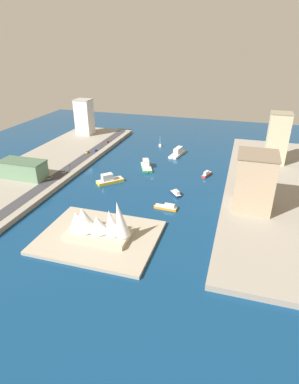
% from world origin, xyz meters
% --- Properties ---
extents(ground_plane, '(440.00, 440.00, 0.00)m').
position_xyz_m(ground_plane, '(0.00, 0.00, 0.00)').
color(ground_plane, navy).
extents(quay_west, '(70.00, 240.00, 3.41)m').
position_xyz_m(quay_west, '(-95.69, 0.00, 1.70)').
color(quay_west, gray).
rests_on(quay_west, ground_plane).
extents(quay_east, '(70.00, 240.00, 3.41)m').
position_xyz_m(quay_east, '(95.69, 0.00, 1.70)').
color(quay_east, gray).
rests_on(quay_east, ground_plane).
extents(peninsula_point, '(66.20, 52.27, 2.00)m').
position_xyz_m(peninsula_point, '(3.21, 96.06, 1.00)').
color(peninsula_point, '#A89E89').
rests_on(peninsula_point, ground_plane).
extents(road_strip, '(9.64, 228.00, 0.15)m').
position_xyz_m(road_strip, '(71.15, 0.00, 3.48)').
color(road_strip, '#38383D').
rests_on(road_strip, quay_east).
extents(ferry_green_doubledeck, '(16.53, 24.09, 7.30)m').
position_xyz_m(ferry_green_doubledeck, '(9.91, -15.84, 2.39)').
color(ferry_green_doubledeck, '#2D8C4C').
rests_on(ferry_green_doubledeck, ground_plane).
extents(sailboat_small_white, '(4.58, 8.11, 10.79)m').
position_xyz_m(sailboat_small_white, '(14.48, -79.71, 1.00)').
color(sailboat_small_white, white).
rests_on(sailboat_small_white, ground_plane).
extents(tugboat_red, '(7.10, 13.92, 4.48)m').
position_xyz_m(tugboat_red, '(-43.82, -13.87, 1.62)').
color(tugboat_red, red).
rests_on(tugboat_red, ground_plane).
extents(ferry_white_commuter, '(12.07, 27.94, 7.10)m').
position_xyz_m(ferry_white_commuter, '(-9.16, -58.13, 2.54)').
color(ferry_white_commuter, silver).
rests_on(ferry_white_commuter, ground_plane).
extents(water_taxi_orange, '(16.62, 5.80, 3.83)m').
position_xyz_m(water_taxi_orange, '(-25.34, 50.77, 1.34)').
color(water_taxi_orange, orange).
rests_on(water_taxi_orange, ground_plane).
extents(ferry_yellow_fast, '(20.51, 20.55, 7.78)m').
position_xyz_m(ferry_yellow_fast, '(28.61, 22.54, 2.61)').
color(ferry_yellow_fast, yellow).
rests_on(ferry_yellow_fast, ground_plane).
extents(patrol_launch_navy, '(9.95, 10.84, 4.07)m').
position_xyz_m(patrol_launch_navy, '(-26.85, 28.67, 1.45)').
color(patrol_launch_navy, '#1E284C').
rests_on(patrol_launch_navy, ground_plane).
extents(office_block_beige, '(17.94, 16.22, 44.29)m').
position_xyz_m(office_block_beige, '(-97.71, -54.52, 25.59)').
color(office_block_beige, '#C6B793').
rests_on(office_block_beige, quay_west).
extents(apartment_midrise_tan, '(24.40, 25.66, 37.15)m').
position_xyz_m(apartment_midrise_tan, '(-79.20, 38.65, 22.02)').
color(apartment_midrise_tan, tan).
rests_on(apartment_midrise_tan, quay_west).
extents(hotel_broad_white, '(17.88, 16.81, 39.27)m').
position_xyz_m(hotel_broad_white, '(106.67, -89.50, 23.08)').
color(hotel_broad_white, silver).
rests_on(hotel_broad_white, quay_east).
extents(terminal_long_green, '(36.05, 16.32, 14.36)m').
position_xyz_m(terminal_long_green, '(94.01, 39.79, 10.62)').
color(terminal_long_green, slate).
rests_on(terminal_long_green, quay_east).
extents(sedan_silver, '(1.95, 4.76, 1.56)m').
position_xyz_m(sedan_silver, '(73.64, 36.34, 4.32)').
color(sedan_silver, black).
rests_on(sedan_silver, road_strip).
extents(pickup_red, '(2.03, 5.07, 1.38)m').
position_xyz_m(pickup_red, '(69.19, -65.69, 4.25)').
color(pickup_red, black).
rests_on(pickup_red, road_strip).
extents(taxi_yellow_cab, '(1.91, 4.85, 1.67)m').
position_xyz_m(taxi_yellow_cab, '(73.54, -28.31, 4.37)').
color(taxi_yellow_cab, black).
rests_on(taxi_yellow_cab, road_strip).
extents(van_white, '(2.05, 4.33, 1.51)m').
position_xyz_m(van_white, '(68.80, 22.39, 4.31)').
color(van_white, black).
rests_on(van_white, road_strip).
extents(hatchback_blue, '(1.95, 4.94, 1.53)m').
position_xyz_m(hatchback_blue, '(69.01, -36.17, 4.31)').
color(hatchback_blue, black).
rests_on(hatchback_blue, road_strip).
extents(traffic_light_waterfront, '(0.36, 0.36, 6.50)m').
position_xyz_m(traffic_light_waterfront, '(65.16, 19.28, 7.75)').
color(traffic_light_waterfront, black).
rests_on(traffic_light_waterfront, quay_east).
extents(opera_landmark, '(38.75, 20.08, 24.48)m').
position_xyz_m(opera_landmark, '(4.32, 96.06, 10.01)').
color(opera_landmark, '#BCAD93').
rests_on(opera_landmark, peninsula_point).
extents(park_tree_cluster, '(8.36, 20.60, 8.81)m').
position_xyz_m(park_tree_cluster, '(-88.27, -24.24, 8.87)').
color(park_tree_cluster, brown).
rests_on(park_tree_cluster, quay_west).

